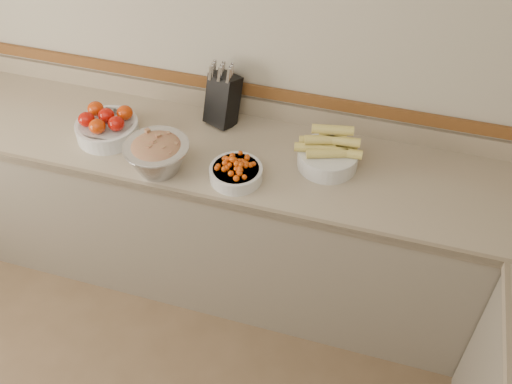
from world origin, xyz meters
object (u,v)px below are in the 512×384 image
(cherry_tomato_bowl, at_px, (236,171))
(tomato_bowl, at_px, (107,126))
(corn_bowl, at_px, (328,154))
(rhubarb_bowl, at_px, (157,154))
(knife_block, at_px, (223,98))

(cherry_tomato_bowl, bearing_deg, tomato_bowl, 170.70)
(tomato_bowl, height_order, corn_bowl, corn_bowl)
(tomato_bowl, bearing_deg, rhubarb_bowl, -24.56)
(knife_block, xyz_separation_m, cherry_tomato_bowl, (0.19, -0.39, -0.09))
(tomato_bowl, relative_size, cherry_tomato_bowl, 1.26)
(corn_bowl, bearing_deg, tomato_bowl, -174.80)
(tomato_bowl, relative_size, rhubarb_bowl, 1.02)
(cherry_tomato_bowl, bearing_deg, corn_bowl, 29.40)
(knife_block, height_order, rhubarb_bowl, knife_block)
(knife_block, bearing_deg, tomato_bowl, -150.56)
(corn_bowl, relative_size, rhubarb_bowl, 1.04)
(knife_block, xyz_separation_m, corn_bowl, (0.56, -0.18, -0.07))
(knife_block, distance_m, corn_bowl, 0.60)
(rhubarb_bowl, bearing_deg, corn_bowl, 18.89)
(tomato_bowl, bearing_deg, cherry_tomato_bowl, -9.30)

